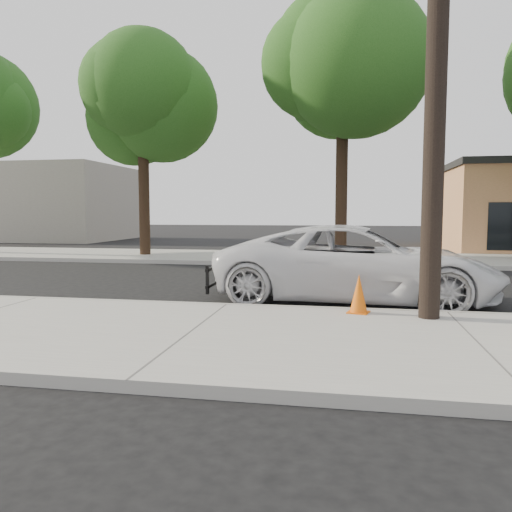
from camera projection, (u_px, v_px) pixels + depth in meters
The scene contains 10 objects.
ground at pixel (248, 294), 11.58m from camera, with size 120.00×120.00×0.00m, color black.
near_sidewalk at pixel (191, 336), 7.37m from camera, with size 90.00×4.40×0.15m, color gray.
far_sidewalk at pixel (290, 258), 19.91m from camera, with size 90.00×5.00×0.15m, color gray.
curb_near at pixel (227, 308), 9.52m from camera, with size 90.00×0.12×0.16m, color #9E9B93.
building_far at pixel (22, 203), 34.56m from camera, with size 14.00×8.00×5.00m, color gray.
utility_pole at pixel (438, 34), 7.88m from camera, with size 1.40×0.34×9.00m.
tree_b at pixel (145, 106), 19.98m from camera, with size 4.34×4.20×8.45m.
tree_c at pixel (349, 73), 18.06m from camera, with size 4.96×4.80×9.55m.
police_cruiser at pixel (356, 264), 10.52m from camera, with size 2.70×5.85×1.63m, color silver.
traffic_cone at pixel (359, 294), 8.65m from camera, with size 0.43×0.43×0.68m.
Camera 1 is at (2.25, -11.24, 1.90)m, focal length 35.00 mm.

